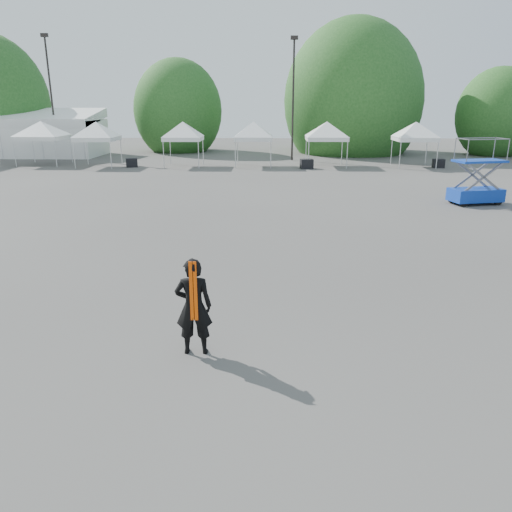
{
  "coord_description": "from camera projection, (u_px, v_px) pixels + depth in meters",
  "views": [
    {
      "loc": [
        1.16,
        -11.14,
        4.65
      ],
      "look_at": [
        0.85,
        -0.22,
        1.3
      ],
      "focal_mm": 35.0,
      "sensor_mm": 36.0,
      "label": 1
    }
  ],
  "objects": [
    {
      "name": "crate_mid",
      "position": [
        307.0,
        164.0,
        36.87
      ],
      "size": [
        0.99,
        0.82,
        0.7
      ],
      "primitive_type": "cube",
      "rotation": [
        0.0,
        0.0,
        0.14
      ],
      "color": "black",
      "rests_on": "ground"
    },
    {
      "name": "tent_g",
      "position": [
        416.0,
        125.0,
        37.21
      ],
      "size": [
        4.12,
        4.12,
        3.88
      ],
      "color": "silver",
      "rests_on": "ground"
    },
    {
      "name": "tent_c",
      "position": [
        96.0,
        125.0,
        37.37
      ],
      "size": [
        4.13,
        4.13,
        3.88
      ],
      "color": "silver",
      "rests_on": "ground"
    },
    {
      "name": "tent_e",
      "position": [
        254.0,
        125.0,
        37.65
      ],
      "size": [
        4.01,
        4.01,
        3.88
      ],
      "color": "silver",
      "rests_on": "ground"
    },
    {
      "name": "scissor_lift",
      "position": [
        478.0,
        171.0,
        23.58
      ],
      "size": [
        2.61,
        1.72,
        3.1
      ],
      "rotation": [
        0.0,
        0.0,
        0.23
      ],
      "color": "#0C129E",
      "rests_on": "ground"
    },
    {
      "name": "ground",
      "position": [
        221.0,
        304.0,
        12.04
      ],
      "size": [
        120.0,
        120.0,
        0.0
      ],
      "primitive_type": "plane",
      "color": "#474442",
      "rests_on": "ground"
    },
    {
      "name": "man",
      "position": [
        194.0,
        306.0,
        9.45
      ],
      "size": [
        0.73,
        0.51,
        1.92
      ],
      "rotation": [
        0.0,
        0.0,
        3.21
      ],
      "color": "black",
      "rests_on": "ground"
    },
    {
      "name": "tree_far_e",
      "position": [
        498.0,
        115.0,
        45.73
      ],
      "size": [
        3.84,
        3.84,
        5.84
      ],
      "color": "#382314",
      "rests_on": "ground"
    },
    {
      "name": "tent_f",
      "position": [
        327.0,
        125.0,
        37.7
      ],
      "size": [
        4.31,
        4.31,
        3.88
      ],
      "color": "silver",
      "rests_on": "ground"
    },
    {
      "name": "light_pole_west",
      "position": [
        51.0,
        90.0,
        43.32
      ],
      "size": [
        0.6,
        0.25,
        10.3
      ],
      "color": "black",
      "rests_on": "ground"
    },
    {
      "name": "tent_b",
      "position": [
        41.0,
        125.0,
        38.57
      ],
      "size": [
        4.7,
        4.7,
        3.88
      ],
      "color": "silver",
      "rests_on": "ground"
    },
    {
      "name": "tent_d",
      "position": [
        183.0,
        125.0,
        37.55
      ],
      "size": [
        3.96,
        3.96,
        3.88
      ],
      "color": "silver",
      "rests_on": "ground"
    },
    {
      "name": "marquee",
      "position": [
        17.0,
        134.0,
        45.5
      ],
      "size": [
        15.0,
        6.25,
        4.23
      ],
      "color": "white",
      "rests_on": "ground"
    },
    {
      "name": "crate_west",
      "position": [
        132.0,
        163.0,
        37.84
      ],
      "size": [
        0.99,
        0.87,
        0.65
      ],
      "primitive_type": "cube",
      "rotation": [
        0.0,
        0.0,
        0.31
      ],
      "color": "black",
      "rests_on": "ground"
    },
    {
      "name": "tree_mid_w",
      "position": [
        178.0,
        111.0,
        49.32
      ],
      "size": [
        4.16,
        4.16,
        6.33
      ],
      "color": "#382314",
      "rests_on": "ground"
    },
    {
      "name": "tree_mid_e",
      "position": [
        353.0,
        101.0,
        47.64
      ],
      "size": [
        5.12,
        5.12,
        7.79
      ],
      "color": "#382314",
      "rests_on": "ground"
    },
    {
      "name": "crate_east",
      "position": [
        438.0,
        163.0,
        37.45
      ],
      "size": [
        0.88,
        0.72,
        0.64
      ],
      "primitive_type": "cube",
      "rotation": [
        0.0,
        0.0,
        -0.09
      ],
      "color": "black",
      "rests_on": "ground"
    },
    {
      "name": "light_pole_east",
      "position": [
        293.0,
        92.0,
        40.92
      ],
      "size": [
        0.6,
        0.25,
        9.8
      ],
      "color": "black",
      "rests_on": "ground"
    }
  ]
}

